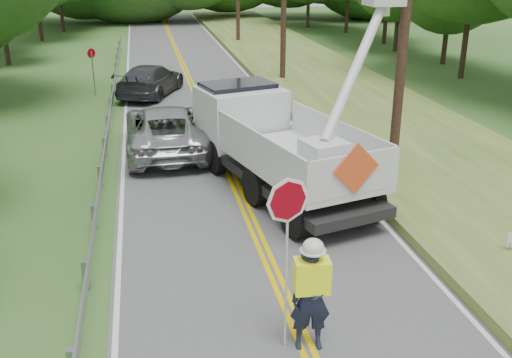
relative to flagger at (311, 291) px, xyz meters
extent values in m
cube|color=#505153|center=(-0.06, 12.79, -1.19)|extent=(7.20, 96.00, 0.02)
cube|color=#EEBE00|center=(-0.16, 12.79, -1.17)|extent=(0.12, 96.00, 0.00)
cube|color=#EEBE00|center=(0.04, 12.79, -1.17)|extent=(0.12, 96.00, 0.00)
cube|color=silver|center=(-3.51, 12.79, -1.17)|extent=(0.12, 96.00, 0.00)
cube|color=silver|center=(3.39, 12.79, -1.17)|extent=(0.12, 96.00, 0.00)
cube|color=gray|center=(-4.16, 2.79, -0.85)|extent=(0.12, 0.14, 0.70)
cube|color=gray|center=(-4.16, 5.79, -0.85)|extent=(0.12, 0.14, 0.70)
cube|color=gray|center=(-4.16, 8.79, -0.85)|extent=(0.12, 0.14, 0.70)
cube|color=gray|center=(-4.16, 11.79, -0.85)|extent=(0.12, 0.14, 0.70)
cube|color=gray|center=(-4.16, 14.79, -0.85)|extent=(0.12, 0.14, 0.70)
cube|color=gray|center=(-4.16, 17.79, -0.85)|extent=(0.12, 0.14, 0.70)
cube|color=gray|center=(-4.16, 20.79, -0.85)|extent=(0.12, 0.14, 0.70)
cube|color=gray|center=(-4.16, 23.79, -0.85)|extent=(0.12, 0.14, 0.70)
cube|color=gray|center=(-4.16, 26.79, -0.85)|extent=(0.12, 0.14, 0.70)
cube|color=gray|center=(-4.16, 29.79, -0.85)|extent=(0.12, 0.14, 0.70)
cube|color=gray|center=(-4.16, 32.79, -0.85)|extent=(0.12, 0.14, 0.70)
cube|color=gray|center=(-4.16, 35.79, -0.85)|extent=(0.12, 0.14, 0.70)
cube|color=gray|center=(-4.06, 13.79, -0.60)|extent=(0.05, 48.00, 0.34)
cylinder|color=black|center=(4.94, 7.79, 3.80)|extent=(0.30, 0.30, 10.00)
cube|color=#445E27|center=(7.04, 12.79, -1.05)|extent=(7.00, 96.00, 0.30)
cylinder|color=#332319|center=(-10.99, 31.42, 0.03)|extent=(0.32, 0.32, 2.45)
cylinder|color=#332319|center=(-10.41, 42.29, 0.54)|extent=(0.32, 0.32, 3.47)
cylinder|color=#332319|center=(-9.34, 48.12, 0.48)|extent=(0.32, 0.32, 3.37)
cylinder|color=#332319|center=(15.28, 22.07, 0.96)|extent=(0.32, 0.32, 4.32)
cylinder|color=#332319|center=(16.46, 26.47, 0.15)|extent=(0.32, 0.32, 2.69)
cylinder|color=#332319|center=(15.52, 31.88, 0.30)|extent=(0.32, 0.32, 3.00)
cylinder|color=#332319|center=(16.15, 35.46, 0.60)|extent=(0.32, 0.32, 3.59)
cylinder|color=#332319|center=(15.44, 42.40, 0.76)|extent=(0.32, 0.32, 3.92)
cylinder|color=#332319|center=(13.15, 46.87, 0.38)|extent=(0.32, 0.32, 3.15)
imported|color=#191E33|center=(0.01, 0.00, -0.16)|extent=(0.78, 0.55, 2.03)
cube|color=#F7FF19|center=(0.01, 0.00, 0.30)|extent=(0.66, 0.43, 0.62)
ellipsoid|color=silver|center=(0.01, 0.00, 0.87)|extent=(0.38, 0.38, 0.30)
cylinder|color=#B7B7B7|center=(-0.43, 0.09, 0.25)|extent=(0.04, 0.04, 2.85)
cylinder|color=maroon|center=(-0.43, 0.09, 1.74)|extent=(0.79, 0.27, 0.81)
cylinder|color=black|center=(0.86, 4.35, -0.63)|extent=(0.62, 1.15, 1.10)
cylinder|color=black|center=(3.08, 4.95, -0.63)|extent=(0.62, 1.15, 1.10)
cylinder|color=black|center=(0.27, 6.57, -0.63)|extent=(0.62, 1.15, 1.10)
cylinder|color=black|center=(2.48, 7.16, -0.63)|extent=(0.62, 1.15, 1.10)
cylinder|color=black|center=(-0.48, 9.33, -0.63)|extent=(0.62, 1.15, 1.10)
cylinder|color=black|center=(1.74, 9.93, -0.63)|extent=(0.62, 1.15, 1.10)
cube|color=black|center=(1.28, 7.20, -0.55)|extent=(4.23, 7.71, 0.29)
cube|color=silver|center=(1.49, 6.42, 0.03)|extent=(3.92, 5.78, 0.25)
cube|color=silver|center=(0.24, 6.09, 0.60)|extent=(1.44, 5.11, 1.03)
cube|color=silver|center=(2.74, 6.76, 0.60)|extent=(1.44, 5.11, 1.03)
cube|color=silver|center=(2.17, 3.90, 0.60)|extent=(2.56, 0.75, 1.03)
cube|color=silver|center=(0.48, 10.19, 0.37)|extent=(3.06, 2.77, 2.06)
cube|color=black|center=(0.42, 10.41, 1.11)|extent=(2.60, 2.04, 0.86)
cube|color=silver|center=(1.82, 5.21, 0.60)|extent=(1.26, 1.26, 0.92)
cube|color=#DC4C21|center=(2.20, 3.82, 0.77)|extent=(1.26, 0.38, 1.30)
imported|color=#A4A6AB|center=(-1.98, 11.95, -0.35)|extent=(2.82, 6.01, 1.66)
imported|color=#35383C|center=(-2.27, 21.08, -0.42)|extent=(3.94, 5.67, 1.52)
cylinder|color=gray|center=(-5.05, 21.64, -0.09)|extent=(0.06, 0.06, 2.21)
cylinder|color=maroon|center=(-5.05, 21.64, 0.91)|extent=(0.39, 0.36, 0.50)
cylinder|color=gray|center=(5.43, 2.15, -0.94)|extent=(0.02, 0.02, 0.51)
camera|label=1|loc=(-2.67, -8.65, 5.61)|focal=41.34mm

